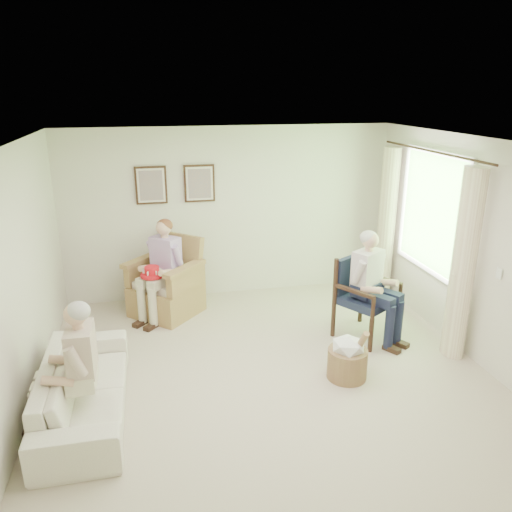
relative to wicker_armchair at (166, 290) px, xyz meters
name	(u,v)px	position (x,y,z in m)	size (l,w,h in m)	color
floor	(273,386)	(1.04, -2.19, -0.35)	(5.50, 5.50, 0.00)	beige
back_wall	(230,213)	(1.04, 0.56, 0.95)	(5.00, 0.04, 2.60)	silver
front_wall	(407,464)	(1.04, -4.94, 0.95)	(5.00, 0.04, 2.60)	silver
left_wall	(10,296)	(-1.46, -2.19, 0.95)	(0.04, 5.50, 2.60)	silver
right_wall	(490,259)	(3.54, -2.19, 0.95)	(0.04, 5.50, 2.60)	silver
ceiling	(276,146)	(1.04, -2.19, 2.25)	(5.00, 5.50, 0.02)	white
window	(432,210)	(3.51, -0.99, 1.23)	(0.13, 2.50, 1.63)	#2D6B23
curtain_left	(463,266)	(3.37, -1.97, 0.80)	(0.34, 0.34, 2.30)	#FFEFC7
curtain_right	(386,223)	(3.37, -0.01, 0.80)	(0.34, 0.34, 2.30)	#FFEFC7
framed_print_left	(151,185)	(-0.11, 0.52, 1.43)	(0.45, 0.05, 0.55)	#382114
framed_print_right	(199,183)	(0.59, 0.52, 1.43)	(0.45, 0.05, 0.55)	#382114
wicker_armchair	(166,290)	(0.00, 0.00, 0.00)	(0.87, 0.86, 1.11)	#AB8250
wood_armchair	(364,293)	(2.52, -1.20, 0.22)	(0.68, 0.64, 1.05)	black
sofa	(84,387)	(-0.91, -2.25, -0.06)	(0.78, 1.99, 0.58)	white
person_wicker	(164,263)	(0.00, -0.15, 0.46)	(0.40, 0.63, 1.38)	beige
person_dark	(371,279)	(2.52, -1.38, 0.48)	(0.40, 0.63, 1.41)	#191F39
person_sofa	(77,361)	(-0.91, -2.44, 0.35)	(0.42, 0.63, 1.25)	beige
red_hat	(152,273)	(-0.18, -0.28, 0.38)	(0.32, 0.32, 0.14)	red
hatbox	(348,357)	(1.91, -2.20, -0.10)	(0.55, 0.55, 0.66)	tan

